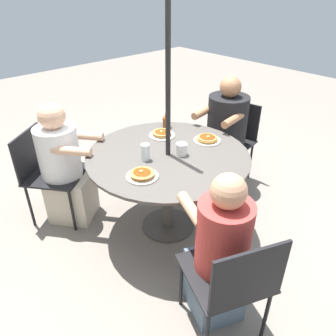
{
  "coord_description": "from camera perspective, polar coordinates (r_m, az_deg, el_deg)",
  "views": [
    {
      "loc": [
        -1.7,
        1.56,
        2.0
      ],
      "look_at": [
        0.0,
        0.0,
        0.61
      ],
      "focal_mm": 35.0,
      "sensor_mm": 36.0,
      "label": 1
    }
  ],
  "objects": [
    {
      "name": "ground_plane",
      "position": [
        3.06,
        0.0,
        -9.93
      ],
      "size": [
        12.0,
        12.0,
        0.0
      ],
      "primitive_type": "plane",
      "color": "gray"
    },
    {
      "name": "patio_chair_south",
      "position": [
        2.01,
        11.19,
        -18.3
      ],
      "size": [
        0.61,
        0.61,
        0.84
      ],
      "rotation": [
        0.0,
        0.0,
        -1.97
      ],
      "color": "black",
      "rests_on": "ground"
    },
    {
      "name": "pancake_plate_b",
      "position": [
        2.33,
        -4.5,
        -1.17
      ],
      "size": [
        0.23,
        0.23,
        0.05
      ],
      "color": "silver",
      "rests_on": "patio_table"
    },
    {
      "name": "patio_chair_north",
      "position": [
        3.57,
        11.1,
        5.44
      ],
      "size": [
        0.53,
        0.53,
        0.84
      ],
      "rotation": [
        0.0,
        0.0,
        0.15
      ],
      "color": "black",
      "rests_on": "ground"
    },
    {
      "name": "diner_east",
      "position": [
        3.02,
        -17.55,
        -0.23
      ],
      "size": [
        0.6,
        0.57,
        1.12
      ],
      "rotation": [
        0.0,
        0.0,
        -4.05
      ],
      "color": "beige",
      "rests_on": "ground"
    },
    {
      "name": "patio_table",
      "position": [
        2.69,
        0.0,
        0.29
      ],
      "size": [
        1.32,
        1.32,
        0.75
      ],
      "color": "#4C4742",
      "rests_on": "ground"
    },
    {
      "name": "diner_south",
      "position": [
        2.1,
        8.86,
        -14.86
      ],
      "size": [
        0.53,
        0.47,
        1.11
      ],
      "rotation": [
        0.0,
        0.0,
        -1.97
      ],
      "color": "slate",
      "rests_on": "ground"
    },
    {
      "name": "diner_north",
      "position": [
        3.42,
        9.73,
        4.9
      ],
      "size": [
        0.46,
        0.58,
        1.17
      ],
      "rotation": [
        0.0,
        0.0,
        0.15
      ],
      "color": "#3D3D42",
      "rests_on": "ground"
    },
    {
      "name": "pancake_plate_c",
      "position": [
        2.93,
        -1.05,
        5.93
      ],
      "size": [
        0.23,
        0.23,
        0.05
      ],
      "color": "silver",
      "rests_on": "patio_table"
    },
    {
      "name": "syrup_bottle",
      "position": [
        3.09,
        -0.27,
        8.06
      ],
      "size": [
        0.09,
        0.07,
        0.14
      ],
      "color": "brown",
      "rests_on": "patio_table"
    },
    {
      "name": "umbrella_pole",
      "position": [
        2.52,
        0.0,
        7.67
      ],
      "size": [
        0.04,
        0.04,
        2.01
      ],
      "primitive_type": "cylinder",
      "color": "black",
      "rests_on": "ground"
    },
    {
      "name": "patio_chair_east",
      "position": [
        3.1,
        -20.39,
        -0.15
      ],
      "size": [
        0.65,
        0.65,
        0.84
      ],
      "rotation": [
        0.0,
        0.0,
        -4.05
      ],
      "color": "black",
      "rests_on": "ground"
    },
    {
      "name": "drinking_glass_a",
      "position": [
        2.52,
        -3.97,
        2.79
      ],
      "size": [
        0.07,
        0.07,
        0.13
      ],
      "primitive_type": "cylinder",
      "color": "silver",
      "rests_on": "patio_table"
    },
    {
      "name": "pancake_plate_a",
      "position": [
        2.85,
        6.84,
        5.01
      ],
      "size": [
        0.23,
        0.23,
        0.05
      ],
      "color": "silver",
      "rests_on": "patio_table"
    },
    {
      "name": "coffee_cup",
      "position": [
        2.6,
        2.38,
        3.31
      ],
      "size": [
        0.09,
        0.09,
        0.1
      ],
      "color": "white",
      "rests_on": "patio_table"
    }
  ]
}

